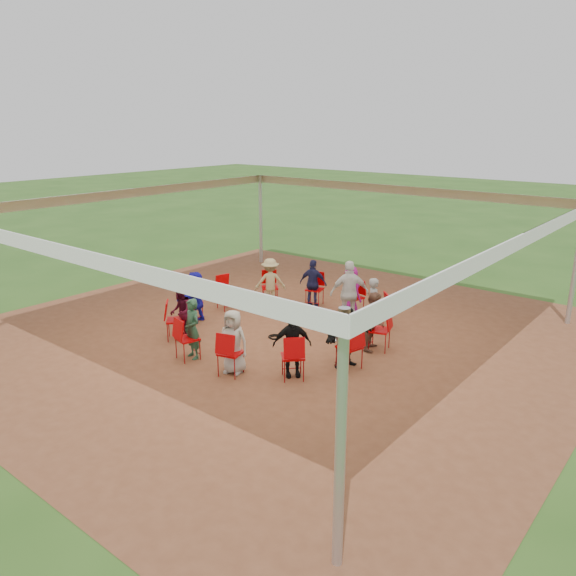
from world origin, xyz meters
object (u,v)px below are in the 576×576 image
Objects in this scene: chair_5 at (270,288)px; person_seated_2 at (374,304)px; person_seated_1 at (374,321)px; chair_7 at (192,304)px; chair_10 at (230,353)px; person_seated_3 at (350,291)px; person_seated_9 at (233,342)px; chair_6 at (226,292)px; person_seated_0 at (346,336)px; chair_1 at (379,330)px; person_seated_5 at (270,282)px; chair_3 at (354,298)px; person_seated_8 at (192,329)px; chair_2 at (379,312)px; chair_0 at (349,347)px; standing_person at (349,293)px; person_seated_6 at (196,297)px; chair_4 at (315,289)px; chair_8 at (176,320)px; person_seated_4 at (313,284)px; laptop at (340,336)px; chair_11 at (293,357)px; cable_coil at (275,337)px; person_seated_7 at (181,312)px; chair_9 at (187,339)px; person_seated_10 at (292,345)px.

person_seated_2 is at bearing 133.49° from chair_5.
chair_7 is at bearing 90.00° from person_seated_1.
person_seated_3 reaches higher than chair_10.
person_seated_1 is at bearing 45.00° from person_seated_9.
person_seated_0 is at bearing 90.00° from chair_6.
chair_1 is 0.71× the size of person_seated_5.
chair_1 and chair_3 have the same top height.
person_seated_8 is (1.07, -3.70, 0.00)m from person_seated_5.
chair_2 is at bearing -90.00° from person_seated_2.
chair_1 is (-0.02, 1.21, 0.00)m from chair_0.
person_seated_6 is at bearing -7.37° from standing_person.
chair_4 is at bearing 60.00° from chair_0.
chair_7 is at bearing 165.00° from chair_8.
chair_6 is at bearing 15.00° from chair_5.
person_seated_1 is 3.14m from person_seated_4.
person_seated_4 is 3.19× the size of laptop.
chair_8 and chair_11 have the same top height.
standing_person reaches higher than person_seated_5.
person_seated_3 is 1.15m from person_seated_4.
chair_3 is 0.71× the size of person_seated_2.
person_seated_0 and person_seated_1 have the same top height.
person_seated_4 is at bearing 90.00° from person_seated_9.
person_seated_0 is 1.00× the size of person_seated_9.
person_seated_4 is at bearing 90.00° from chair_4.
chair_1 is at bearing 165.00° from chair_2.
chair_8 is at bearing -139.10° from cable_coil.
person_seated_7 is at bearing 104.60° from chair_1.
person_seated_4 reaches higher than chair_6.
person_seated_3 and person_seated_7 have the same top height.
chair_6 is 2.50m from cable_coil.
chair_7 is at bearing 135.00° from chair_10.
person_seated_0 is at bearing -8.12° from cable_coil.
person_seated_0 is at bearing 78.14° from standing_person.
chair_10 is 2.22m from laptop.
chair_5 is 1.00× the size of chair_9.
chair_7 is at bearing 74.60° from person_seated_2.
chair_5 is 1.21m from chair_6.
person_seated_4 is (1.63, 2.78, 0.19)m from chair_7.
person_seated_6 reaches higher than chair_5.
laptop is (1.47, -2.65, -0.03)m from person_seated_3.
chair_1 is at bearing 120.87° from person_seated_5.
person_seated_0 is 2.22m from person_seated_9.
chair_2 is 0.71× the size of person_seated_10.
person_seated_7 reaches higher than chair_6.
person_seated_8 is 3.19× the size of laptop.
person_seated_2 reaches higher than cable_coil.
chair_8 is 0.57× the size of standing_person.
person_seated_7 is (-2.10, -3.87, 0.19)m from chair_3.
chair_8 is 1.00× the size of chair_9.
person_seated_6 is 0.80× the size of standing_person.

